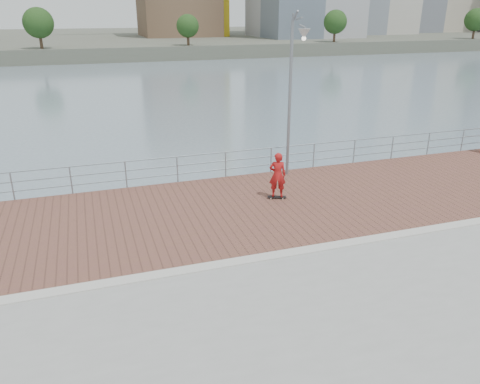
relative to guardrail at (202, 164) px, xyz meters
name	(u,v)px	position (x,y,z in m)	size (l,w,h in m)	color
water	(261,317)	(0.00, -7.00, -2.69)	(400.00, 400.00, 0.00)	slate
brick_lane	(226,210)	(0.00, -3.40, -0.68)	(40.00, 6.80, 0.02)	brown
curb	(262,258)	(0.00, -7.00, -0.66)	(40.00, 0.40, 0.06)	#B7B5AD
far_shore	(94,40)	(0.00, 115.50, -1.44)	(320.00, 95.00, 2.50)	#4C5142
guardrail	(202,164)	(0.00, 0.00, 0.00)	(39.06, 0.06, 1.13)	#8C9EA8
street_lamp	(296,69)	(3.63, -0.96, 3.79)	(0.46, 1.34, 6.30)	slate
skateboard	(277,197)	(2.14, -2.96, -0.61)	(0.72, 0.41, 0.08)	black
skateboarder	(278,175)	(2.14, -2.96, 0.26)	(0.62, 0.41, 1.70)	#AA1616
shoreline_trees	(137,23)	(6.05, 70.00, 3.72)	(144.64, 5.02, 6.69)	#473323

